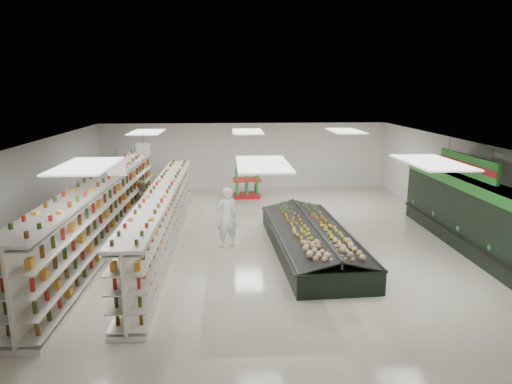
{
  "coord_description": "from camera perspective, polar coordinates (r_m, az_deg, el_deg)",
  "views": [
    {
      "loc": [
        -0.8,
        -14.35,
        4.88
      ],
      "look_at": [
        0.15,
        0.94,
        1.37
      ],
      "focal_mm": 32.0,
      "sensor_mm": 36.0,
      "label": 1
    }
  ],
  "objects": [
    {
      "name": "wall_back",
      "position": [
        22.6,
        -1.5,
        4.56
      ],
      "size": [
        14.0,
        0.02,
        3.2
      ],
      "primitive_type": "cube",
      "color": "white",
      "rests_on": "floor"
    },
    {
      "name": "hortifruti_banner",
      "position": [
        14.82,
        24.91,
        3.06
      ],
      "size": [
        0.12,
        3.2,
        0.95
      ],
      "color": "#207825",
      "rests_on": "ceiling"
    },
    {
      "name": "ceiling",
      "position": [
        14.47,
        -0.37,
        6.25
      ],
      "size": [
        14.0,
        16.0,
        0.02
      ],
      "primitive_type": "cube",
      "color": "white",
      "rests_on": "wall_back"
    },
    {
      "name": "gondola_left",
      "position": [
        15.13,
        -18.33,
        -2.62
      ],
      "size": [
        1.18,
        12.57,
        2.18
      ],
      "rotation": [
        0.0,
        0.0,
        -0.02
      ],
      "color": "white",
      "rests_on": "floor"
    },
    {
      "name": "shopper_main",
      "position": [
        14.15,
        -3.68,
        -3.19
      ],
      "size": [
        0.83,
        0.71,
        1.92
      ],
      "primitive_type": "imported",
      "rotation": [
        0.0,
        0.0,
        3.58
      ],
      "color": "silver",
      "rests_on": "floor"
    },
    {
      "name": "soda_endcap",
      "position": [
        20.61,
        -1.17,
        1.38
      ],
      "size": [
        1.27,
        0.9,
        1.57
      ],
      "rotation": [
        0.0,
        0.0,
        0.06
      ],
      "color": "#A21216",
      "rests_on": "floor"
    },
    {
      "name": "aisle_sign_far",
      "position": [
        16.75,
        -13.9,
        5.24
      ],
      "size": [
        0.52,
        0.06,
        0.75
      ],
      "color": "white",
      "rests_on": "ceiling"
    },
    {
      "name": "floor",
      "position": [
        15.17,
        -0.35,
        -5.84
      ],
      "size": [
        16.0,
        16.0,
        0.0
      ],
      "primitive_type": "plane",
      "color": "beige",
      "rests_on": "ground"
    },
    {
      "name": "wall_right",
      "position": [
        16.66,
        24.45,
        0.39
      ],
      "size": [
        0.02,
        16.0,
        3.2
      ],
      "primitive_type": "cube",
      "color": "white",
      "rests_on": "floor"
    },
    {
      "name": "aisle_sign_near",
      "position": [
        12.88,
        -17.0,
        2.84
      ],
      "size": [
        0.52,
        0.06,
        0.75
      ],
      "color": "white",
      "rests_on": "ceiling"
    },
    {
      "name": "gondola_center",
      "position": [
        14.35,
        -11.51,
        -3.6
      ],
      "size": [
        0.87,
        10.87,
        1.88
      ],
      "rotation": [
        0.0,
        0.0,
        -0.0
      ],
      "color": "white",
      "rests_on": "floor"
    },
    {
      "name": "produce_island",
      "position": [
        13.93,
        6.96,
        -5.83
      ],
      "size": [
        2.58,
        6.4,
        0.94
      ],
      "rotation": [
        0.0,
        0.0,
        0.05
      ],
      "color": "black",
      "rests_on": "floor"
    },
    {
      "name": "wall_left",
      "position": [
        15.97,
        -26.32,
        -0.3
      ],
      "size": [
        0.02,
        16.0,
        3.2
      ],
      "primitive_type": "cube",
      "color": "white",
      "rests_on": "floor"
    },
    {
      "name": "produce_wall_case",
      "position": [
        15.23,
        25.36,
        -2.18
      ],
      "size": [
        0.93,
        8.0,
        2.2
      ],
      "color": "black",
      "rests_on": "floor"
    },
    {
      "name": "shopper_background",
      "position": [
        17.89,
        -13.99,
        -0.88
      ],
      "size": [
        0.56,
        0.78,
        1.47
      ],
      "primitive_type": "imported",
      "rotation": [
        0.0,
        0.0,
        1.39
      ],
      "color": "tan",
      "rests_on": "floor"
    },
    {
      "name": "wall_front",
      "position": [
        7.19,
        3.33,
        -14.24
      ],
      "size": [
        14.0,
        0.02,
        3.2
      ],
      "primitive_type": "cube",
      "color": "white",
      "rests_on": "floor"
    }
  ]
}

